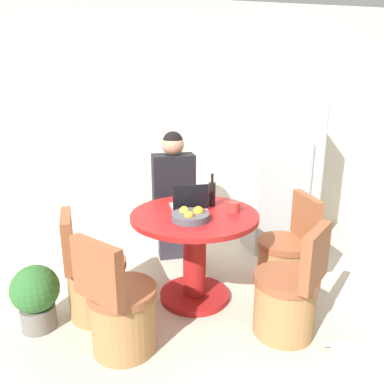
% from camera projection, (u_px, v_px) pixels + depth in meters
% --- Properties ---
extents(ground_plane, '(12.00, 12.00, 0.00)m').
position_uv_depth(ground_plane, '(210.00, 313.00, 3.00)').
color(ground_plane, beige).
extents(wall_back, '(7.00, 0.06, 2.60)m').
position_uv_depth(wall_back, '(175.00, 127.00, 4.16)').
color(wall_back, beige).
rests_on(wall_back, ground_plane).
extents(refrigerator, '(0.72, 0.70, 1.68)m').
position_uv_depth(refrigerator, '(278.00, 171.00, 4.14)').
color(refrigerator, silver).
rests_on(refrigerator, ground_plane).
extents(dining_table, '(1.03, 1.03, 0.77)m').
position_uv_depth(dining_table, '(195.00, 245.00, 3.07)').
color(dining_table, maroon).
rests_on(dining_table, ground_plane).
extents(chair_near_left_corner, '(0.54, 0.53, 0.86)m').
position_uv_depth(chair_near_left_corner, '(121.00, 313.00, 2.51)').
color(chair_near_left_corner, '#9E7042').
rests_on(chair_near_left_corner, ground_plane).
extents(chair_near_right_corner, '(0.54, 0.54, 0.86)m').
position_uv_depth(chair_near_right_corner, '(288.00, 299.00, 2.68)').
color(chair_near_right_corner, '#9E7042').
rests_on(chair_near_right_corner, ground_plane).
extents(chair_right_side, '(0.46, 0.46, 0.86)m').
position_uv_depth(chair_right_side, '(285.00, 259.00, 3.28)').
color(chair_right_side, '#9E7042').
rests_on(chair_right_side, ground_plane).
extents(chair_left_side, '(0.47, 0.46, 0.86)m').
position_uv_depth(chair_left_side, '(94.00, 282.00, 2.90)').
color(chair_left_side, '#9E7042').
rests_on(chair_left_side, ground_plane).
extents(person_seated, '(0.40, 0.37, 1.34)m').
position_uv_depth(person_seated, '(173.00, 192.00, 3.69)').
color(person_seated, '#2D2D38').
rests_on(person_seated, ground_plane).
extents(laptop, '(0.29, 0.21, 0.22)m').
position_uv_depth(laptop, '(189.00, 203.00, 3.10)').
color(laptop, '#B7B7BC').
rests_on(laptop, dining_table).
extents(fruit_bowl, '(0.29, 0.29, 0.10)m').
position_uv_depth(fruit_bowl, '(191.00, 216.00, 2.84)').
color(fruit_bowl, '#4C4C56').
rests_on(fruit_bowl, dining_table).
extents(coffee_cup, '(0.09, 0.09, 0.09)m').
position_uv_depth(coffee_cup, '(234.00, 207.00, 3.01)').
color(coffee_cup, '#B2332D').
rests_on(coffee_cup, dining_table).
extents(bottle, '(0.06, 0.06, 0.28)m').
position_uv_depth(bottle, '(212.00, 193.00, 3.16)').
color(bottle, black).
rests_on(bottle, dining_table).
extents(cat, '(0.33, 0.47, 0.16)m').
position_uv_depth(cat, '(366.00, 361.00, 2.36)').
color(cat, white).
rests_on(cat, ground_plane).
extents(potted_plant, '(0.35, 0.35, 0.50)m').
position_uv_depth(potted_plant, '(36.00, 295.00, 2.74)').
color(potted_plant, slate).
rests_on(potted_plant, ground_plane).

